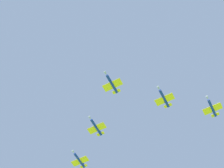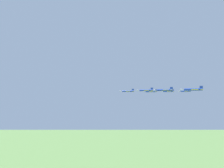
{
  "view_description": "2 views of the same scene",
  "coord_description": "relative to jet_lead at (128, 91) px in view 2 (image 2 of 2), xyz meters",
  "views": [
    {
      "loc": [
        87.8,
        -16.68,
        3.66
      ],
      "look_at": [
        13.27,
        13.23,
        145.81
      ],
      "focal_mm": 59.59,
      "sensor_mm": 36.0,
      "label": 1
    },
    {
      "loc": [
        128.55,
        163.74,
        139.95
      ],
      "look_at": [
        29.74,
        13.93,
        151.22
      ],
      "focal_mm": 36.24,
      "sensor_mm": 36.0,
      "label": 2
    }
  ],
  "objects": [
    {
      "name": "jet_lead",
      "position": [
        0.0,
        0.0,
        0.0
      ],
      "size": [
        9.82,
        10.75,
        2.55
      ],
      "rotation": [
        0.0,
        0.0,
        3.85
      ],
      "color": "navy"
    },
    {
      "name": "jet_port_inner",
      "position": [
        1.81,
        24.57,
        -0.05
      ],
      "size": [
        9.82,
        10.75,
        2.55
      ],
      "rotation": [
        0.0,
        0.0,
        3.85
      ],
      "color": "navy"
    },
    {
      "name": "jet_starboard_inner",
      "position": [
        -24.57,
        1.87,
        0.05
      ],
      "size": [
        9.82,
        10.75,
        2.55
      ],
      "rotation": [
        0.0,
        0.0,
        3.85
      ],
      "color": "navy"
    },
    {
      "name": "jet_port_outer",
      "position": [
        5.65,
        46.79,
        -0.58
      ],
      "size": [
        9.82,
        10.75,
        2.55
      ],
      "rotation": [
        0.0,
        0.0,
        3.85
      ],
      "color": "navy"
    },
    {
      "name": "jet_starboard_outer",
      "position": [
        -47.11,
        1.38,
        0.58
      ],
      "size": [
        9.82,
        10.75,
        2.55
      ],
      "rotation": [
        0.0,
        0.0,
        3.85
      ],
      "color": "navy"
    },
    {
      "name": "jet_center_rear",
      "position": [
        8.21,
        70.49,
        -1.03
      ],
      "size": [
        9.82,
        10.75,
        2.55
      ],
      "rotation": [
        0.0,
        0.0,
        3.85
      ],
      "color": "navy"
    },
    {
      "name": "jet_port_trail",
      "position": [
        -70.93,
        2.37,
        1.03
      ],
      "size": [
        9.82,
        10.75,
        2.55
      ],
      "rotation": [
        0.0,
        0.0,
        3.85
      ],
      "color": "navy"
    }
  ]
}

